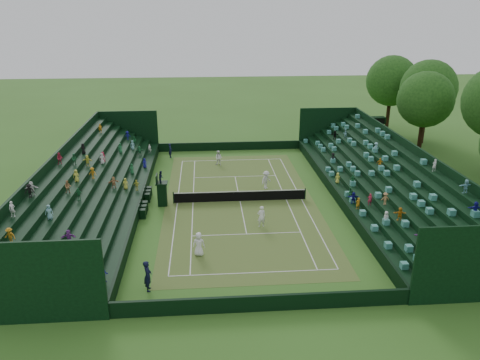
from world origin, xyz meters
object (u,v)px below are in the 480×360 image
Objects in this scene: umpire_chair at (162,191)px; player_near_east at (261,216)px; tennis_net at (240,196)px; player_far_east at (266,180)px; player_far_west at (219,158)px; player_near_west at (199,244)px.

player_near_east is (7.97, -4.86, -0.47)m from umpire_chair.
player_far_east is at bearing 47.59° from tennis_net.
player_near_east is at bearing -140.36° from player_far_east.
umpire_chair is at bearing -94.07° from player_far_west.
player_far_west is at bearing 79.26° from player_far_east.
player_near_west is at bearing -73.86° from player_far_west.
tennis_net is at bearing -59.67° from player_far_west.
player_near_east is at bearing -76.44° from tennis_net.
player_near_east is 15.73m from player_far_west.
umpire_chair is 9.34m from player_near_east.
tennis_net is at bearing -172.70° from player_far_east.
player_far_west is 8.47m from player_far_east.
player_near_east reaches higher than tennis_net.
tennis_net is 6.77m from umpire_chair.
player_far_west is (5.23, 10.63, -0.53)m from umpire_chair.
player_far_east is (1.44, 8.12, -0.00)m from player_near_east.
player_far_east is (4.18, -7.37, 0.07)m from player_far_west.
tennis_net is 6.83× the size of player_near_west.
player_near_east is 1.00× the size of player_far_east.
player_far_east is at bearing 19.12° from umpire_chair.
umpire_chair is (-6.72, -0.32, 0.81)m from tennis_net.
player_far_east is (9.41, 3.26, -0.47)m from umpire_chair.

